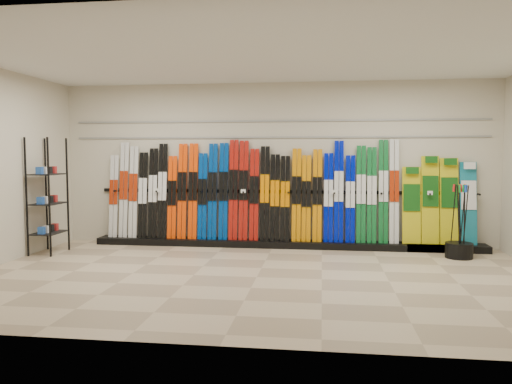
# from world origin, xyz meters

# --- Properties ---
(floor) EXTENTS (8.00, 8.00, 0.00)m
(floor) POSITION_xyz_m (0.00, 0.00, 0.00)
(floor) COLOR gray
(floor) RESTS_ON ground
(back_wall) EXTENTS (8.00, 0.00, 8.00)m
(back_wall) POSITION_xyz_m (0.00, 2.50, 1.50)
(back_wall) COLOR beige
(back_wall) RESTS_ON floor
(ceiling) EXTENTS (8.00, 8.00, 0.00)m
(ceiling) POSITION_xyz_m (0.00, 0.00, 3.00)
(ceiling) COLOR silver
(ceiling) RESTS_ON back_wall
(ski_rack_base) EXTENTS (8.00, 0.40, 0.12)m
(ski_rack_base) POSITION_xyz_m (0.22, 2.28, 0.06)
(ski_rack_base) COLOR black
(ski_rack_base) RESTS_ON floor
(skis) EXTENTS (5.37, 0.23, 1.84)m
(skis) POSITION_xyz_m (-0.44, 2.33, 0.97)
(skis) COLOR silver
(skis) RESTS_ON ski_rack_base
(snowboards) EXTENTS (1.26, 0.24, 1.54)m
(snowboards) POSITION_xyz_m (2.92, 2.35, 0.85)
(snowboards) COLOR gold
(snowboards) RESTS_ON ski_rack_base
(accessory_rack) EXTENTS (0.40, 0.60, 1.97)m
(accessory_rack) POSITION_xyz_m (-3.75, 1.22, 0.98)
(accessory_rack) COLOR black
(accessory_rack) RESTS_ON floor
(pole_bin) EXTENTS (0.43, 0.43, 0.25)m
(pole_bin) POSITION_xyz_m (3.10, 1.70, 0.12)
(pole_bin) COLOR black
(pole_bin) RESTS_ON floor
(ski_poles) EXTENTS (0.26, 0.30, 1.18)m
(ski_poles) POSITION_xyz_m (3.12, 1.70, 0.61)
(ski_poles) COLOR black
(ski_poles) RESTS_ON pole_bin
(slatwall_rail_0) EXTENTS (7.60, 0.02, 0.03)m
(slatwall_rail_0) POSITION_xyz_m (0.00, 2.48, 2.00)
(slatwall_rail_0) COLOR gray
(slatwall_rail_0) RESTS_ON back_wall
(slatwall_rail_1) EXTENTS (7.60, 0.02, 0.03)m
(slatwall_rail_1) POSITION_xyz_m (0.00, 2.48, 2.30)
(slatwall_rail_1) COLOR gray
(slatwall_rail_1) RESTS_ON back_wall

